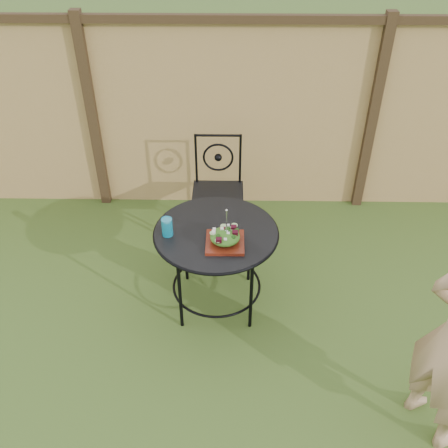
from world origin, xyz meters
name	(u,v)px	position (x,y,z in m)	size (l,w,h in m)	color
ground	(229,375)	(0.00, 0.00, 0.00)	(60.00, 60.00, 0.00)	#254114
fence	(232,116)	(0.00, 2.19, 0.95)	(8.00, 0.12, 1.90)	tan
patio_table	(216,246)	(-0.11, 0.72, 0.59)	(0.92, 0.92, 0.72)	black
patio_chair	(218,187)	(-0.12, 1.65, 0.50)	(0.46, 0.46, 0.95)	black
salad_plate	(225,242)	(-0.04, 0.57, 0.74)	(0.27, 0.27, 0.02)	#490E0A
salad	(225,237)	(-0.04, 0.57, 0.79)	(0.21, 0.21, 0.08)	#235614
fork	(227,222)	(-0.03, 0.57, 0.92)	(0.01, 0.01, 0.18)	silver
drinking_glass	(167,227)	(-0.46, 0.67, 0.79)	(0.08, 0.08, 0.14)	#0D7A9C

